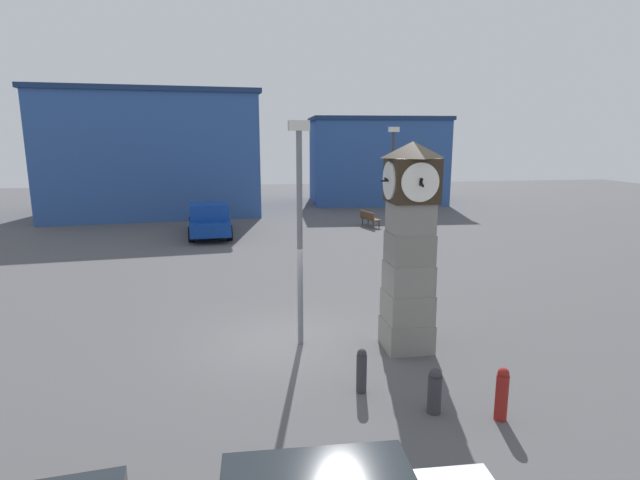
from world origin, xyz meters
TOP-DOWN VIEW (x-y plane):
  - ground_plane at (0.00, 0.00)m, footprint 89.69×89.69m
  - clock_tower at (2.96, -0.85)m, footprint 1.43×1.49m
  - bollard_near_tower at (1.31, -2.83)m, footprint 0.22×0.22m
  - bollard_mid_row at (2.49, -3.84)m, footprint 0.26×0.26m
  - bollard_far_row at (3.63, -4.27)m, footprint 0.23×0.23m
  - pickup_truck at (-2.64, 15.02)m, footprint 2.46×5.50m
  - bench at (6.59, 16.33)m, footprint 0.93×1.68m
  - street_lamp_near_road at (0.38, -0.17)m, footprint 0.50×0.24m
  - street_lamp_far_side at (6.43, 11.57)m, footprint 0.50×0.24m
  - warehouse_blue_far at (-6.74, 24.51)m, footprint 14.72×10.70m
  - storefront_low_left at (10.10, 27.64)m, footprint 10.98×7.44m

SIDE VIEW (x-z plane):
  - ground_plane at x=0.00m, z-range 0.00..0.00m
  - bollard_mid_row at x=2.49m, z-range 0.01..0.91m
  - bollard_near_tower at x=1.31m, z-range 0.01..0.96m
  - bench at x=6.59m, z-range 0.07..0.97m
  - bollard_far_row at x=3.63m, z-range 0.01..1.05m
  - pickup_truck at x=-2.64m, z-range 0.01..1.86m
  - clock_tower at x=2.96m, z-range 0.01..5.12m
  - street_lamp_near_road at x=0.38m, z-range 0.48..6.07m
  - street_lamp_far_side at x=6.43m, z-range 0.48..6.19m
  - storefront_low_left at x=10.10m, z-range 0.01..6.80m
  - warehouse_blue_far at x=-6.74m, z-range 0.01..8.26m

